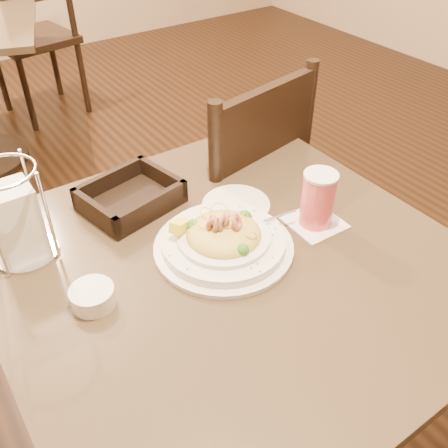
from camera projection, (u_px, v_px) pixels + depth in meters
ground at (228, 443)px, 1.46m from camera, size 7.00×7.00×0.00m
main_table at (229, 333)px, 1.15m from camera, size 0.90×0.90×0.72m
dining_chair_near at (229, 201)px, 1.55m from camera, size 0.49×0.49×0.93m
dining_chair_far at (35, 33)px, 2.83m from camera, size 0.48×0.48×0.93m
pasta_bowl at (223, 239)px, 1.02m from camera, size 0.32×0.29×0.09m
drink_glass at (318, 200)px, 1.06m from camera, size 0.12×0.12×0.13m
bread_basket at (131, 198)px, 1.14m from camera, size 0.23×0.20×0.06m
napkin_caddy at (17, 220)px, 0.97m from camera, size 0.13×0.13×0.20m
side_plate at (236, 205)px, 1.14m from camera, size 0.20×0.20×0.01m
butter_ramekin at (93, 296)px, 0.90m from camera, size 0.09×0.09×0.04m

